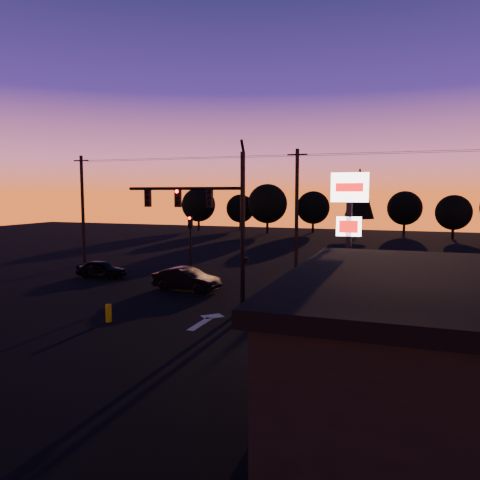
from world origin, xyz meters
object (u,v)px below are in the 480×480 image
object	(u,v)px
traffic_signal_mast	(213,213)
suv_parked	(333,359)
secondary_signal	(190,237)
bollard	(109,313)
car_mid	(187,279)
pylon_sign	(349,219)
car_right	(377,284)
car_left	(101,269)

from	to	relation	value
traffic_signal_mast	suv_parked	size ratio (longest dim) A/B	1.59
secondary_signal	suv_parked	distance (m)	19.53
bollard	car_mid	world-z (taller)	car_mid
bollard	suv_parked	bearing A→B (deg)	-17.98
secondary_signal	suv_parked	xyz separation A→B (m)	(12.19, -15.11, -2.11)
suv_parked	traffic_signal_mast	bearing A→B (deg)	135.63
pylon_sign	suv_parked	distance (m)	6.61
car_mid	car_right	distance (m)	11.38
car_left	car_mid	bearing A→B (deg)	-105.85
pylon_sign	bollard	distance (m)	11.70
secondary_signal	bollard	size ratio (longest dim) A/B	5.30
car_left	car_mid	size ratio (longest dim) A/B	0.84
car_mid	suv_parked	distance (m)	15.30
car_left	traffic_signal_mast	bearing A→B (deg)	-117.82
car_right	pylon_sign	bearing A→B (deg)	8.71
suv_parked	secondary_signal	bearing A→B (deg)	130.80
bollard	secondary_signal	bearing A→B (deg)	96.53
bollard	car_right	world-z (taller)	car_right
bollard	car_mid	bearing A→B (deg)	87.61
traffic_signal_mast	car_left	bearing A→B (deg)	153.41
pylon_sign	bollard	world-z (taller)	pylon_sign
car_left	suv_parked	xyz separation A→B (m)	(18.21, -13.09, 0.14)
secondary_signal	bollard	bearing A→B (deg)	-83.47
secondary_signal	pylon_sign	distance (m)	15.75
pylon_sign	bollard	size ratio (longest dim) A/B	8.29
car_left	suv_parked	world-z (taller)	suv_parked
traffic_signal_mast	secondary_signal	bearing A→B (deg)	123.19
pylon_sign	bollard	xyz separation A→B (m)	(-10.67, -1.60, -4.50)
pylon_sign	car_mid	bearing A→B (deg)	150.06
traffic_signal_mast	car_mid	xyz separation A→B (m)	(-3.26, 3.47, -4.24)
secondary_signal	car_mid	world-z (taller)	secondary_signal
car_mid	traffic_signal_mast	bearing A→B (deg)	-129.93
car_mid	suv_parked	bearing A→B (deg)	-129.58
pylon_sign	car_right	distance (m)	9.55
secondary_signal	car_mid	size ratio (longest dim) A/B	1.03
secondary_signal	car_right	xyz separation A→B (m)	(12.73, -1.47, -2.21)
bollard	traffic_signal_mast	bearing A→B (deg)	48.87
traffic_signal_mast	car_mid	world-z (taller)	traffic_signal_mast
car_mid	car_left	bearing A→B (deg)	82.24
pylon_sign	car_right	size ratio (longest dim) A/B	1.52
pylon_sign	car_left	bearing A→B (deg)	156.16
secondary_signal	traffic_signal_mast	bearing A→B (deg)	-56.81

